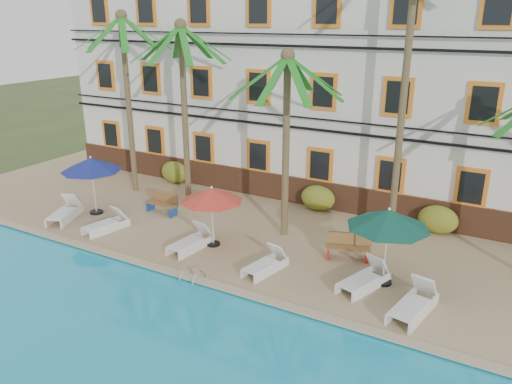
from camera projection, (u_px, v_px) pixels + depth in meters
The scene contains 23 objects.
ground at pixel (198, 271), 16.86m from camera, with size 100.00×100.00×0.00m, color #384C23.
pool_deck at pixel (267, 218), 20.94m from camera, with size 30.00×12.00×0.25m, color tan.
pool_coping at pixel (181, 275), 16.03m from camera, with size 30.00×0.35×0.06m, color tan.
hotel_building at pixel (318, 79), 23.30m from camera, with size 25.40×6.44×10.22m.
palm_a at pixel (127, 80), 22.19m from camera, with size 4.13×4.13×8.17m.
palm_b at pixel (184, 90), 20.56m from camera, with size 4.13×4.13×7.81m.
palm_c at pixel (286, 119), 17.61m from camera, with size 4.13×4.13×6.88m.
palm_d at pixel (407, 59), 16.79m from camera, with size 4.13×4.13×10.50m.
shrub_left at pixel (175, 172), 24.83m from camera, with size 1.50×0.90×1.10m, color #295A19.
shrub_mid at pixel (318, 198), 21.29m from camera, with size 1.50×0.90×1.10m, color #295A19.
shrub_right at pixel (438, 220), 19.02m from camera, with size 1.50×0.90×1.10m, color #295A19.
umbrella_blue at pixel (91, 165), 20.44m from camera, with size 2.50×2.50×2.50m.
umbrella_red at pixel (212, 195), 17.56m from camera, with size 2.26×2.26×2.26m.
umbrella_green at pixel (388, 219), 14.88m from camera, with size 2.53×2.53×2.53m.
lounger_a at pixel (65, 212), 20.46m from camera, with size 1.39×2.08×0.93m.
lounger_b at pixel (107, 223), 19.36m from camera, with size 1.00×1.90×0.85m.
lounger_c at pixel (191, 241), 17.82m from camera, with size 0.87×1.94×0.89m.
lounger_d at pixel (266, 264), 16.24m from camera, with size 0.97×1.82×0.82m.
lounger_e at pixel (365, 278), 15.25m from camera, with size 1.28×2.06×0.92m.
lounger_f at pixel (414, 304), 13.89m from camera, with size 1.08×2.13×0.96m.
bench_left at pixel (163, 202), 21.01m from camera, with size 1.53×0.59×0.93m.
bench_right at pixel (348, 246), 17.03m from camera, with size 1.57×0.96×0.93m.
pool_ladder at pixel (192, 281), 15.72m from camera, with size 0.54×0.74×0.74m.
Camera 1 is at (9.05, -12.15, 8.11)m, focal length 35.00 mm.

